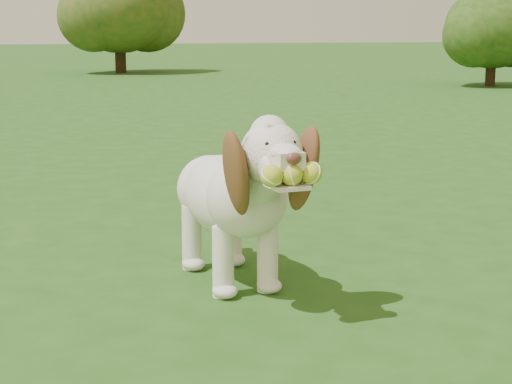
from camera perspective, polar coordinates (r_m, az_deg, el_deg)
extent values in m
plane|color=#1E4A15|center=(3.64, 6.50, -4.82)|extent=(80.00, 80.00, 0.00)
ellipsoid|color=silver|center=(3.34, -1.95, -0.23)|extent=(0.39, 0.63, 0.31)
ellipsoid|color=silver|center=(3.13, -0.60, -0.34)|extent=(0.35, 0.35, 0.30)
ellipsoid|color=silver|center=(3.54, -3.06, 0.24)|extent=(0.32, 0.32, 0.28)
cylinder|color=silver|center=(3.01, 0.19, 0.74)|extent=(0.20, 0.26, 0.24)
sphere|color=silver|center=(2.89, 1.04, 2.61)|extent=(0.24, 0.24, 0.21)
sphere|color=silver|center=(2.89, 0.90, 3.79)|extent=(0.16, 0.16, 0.14)
cube|color=silver|center=(2.78, 1.98, 2.18)|extent=(0.11, 0.14, 0.06)
ellipsoid|color=#592D28|center=(2.71, 2.55, 2.25)|extent=(0.06, 0.04, 0.04)
cube|color=silver|center=(2.78, 2.08, 0.41)|extent=(0.13, 0.15, 0.01)
ellipsoid|color=brown|center=(2.86, -1.35, 1.26)|extent=(0.14, 0.22, 0.33)
ellipsoid|color=brown|center=(2.95, 3.20, 1.57)|extent=(0.14, 0.20, 0.33)
cylinder|color=silver|center=(3.65, -3.69, 1.13)|extent=(0.08, 0.16, 0.12)
cylinder|color=silver|center=(3.18, -2.21, -4.66)|extent=(0.09, 0.09, 0.27)
cylinder|color=silver|center=(3.24, 0.78, -4.34)|extent=(0.09, 0.09, 0.27)
cylinder|color=silver|center=(3.53, -4.31, -3.03)|extent=(0.09, 0.09, 0.27)
cylinder|color=silver|center=(3.59, -1.59, -2.78)|extent=(0.09, 0.09, 0.27)
sphere|color=gold|center=(2.71, 1.04, 1.09)|extent=(0.08, 0.08, 0.07)
sphere|color=gold|center=(2.74, 2.38, 1.18)|extent=(0.08, 0.08, 0.07)
sphere|color=gold|center=(2.77, 3.70, 1.27)|extent=(0.08, 0.08, 0.07)
cylinder|color=#382314|center=(17.85, -9.03, 8.99)|extent=(0.22, 0.22, 0.71)
ellipsoid|color=#1E3F13|center=(17.84, -9.12, 12.04)|extent=(2.14, 2.14, 1.82)
cylinder|color=#382314|center=(14.40, 15.37, 7.83)|extent=(0.16, 0.16, 0.51)
ellipsoid|color=#1E3F13|center=(14.38, 15.51, 10.54)|extent=(1.53, 1.53, 1.30)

